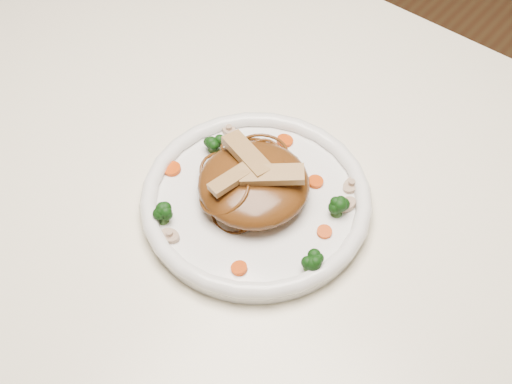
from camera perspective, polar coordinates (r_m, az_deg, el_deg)
The scene contains 19 objects.
table at distance 0.95m, azimuth -0.13°, elevation -1.98°, with size 1.20×0.80×0.75m.
plate at distance 0.83m, azimuth 0.00°, elevation -0.94°, with size 0.27×0.27×0.02m, color white.
noodle_mound at distance 0.81m, azimuth -0.19°, elevation 0.68°, with size 0.13×0.13×0.04m, color #592E10.
chicken_a at distance 0.79m, azimuth 1.32°, elevation 1.42°, with size 0.07×0.02×0.01m, color tan.
chicken_b at distance 0.81m, azimuth -0.71°, elevation 3.06°, with size 0.07×0.02×0.01m, color tan.
chicken_c at distance 0.78m, azimuth -1.94°, elevation 1.13°, with size 0.06×0.02×0.01m, color tan.
broccoli_0 at distance 0.81m, azimuth 6.69°, elevation -1.21°, with size 0.02×0.02×0.03m, color #0C360B, non-canonical shape.
broccoli_1 at distance 0.87m, azimuth -3.56°, elevation 4.16°, with size 0.03×0.03×0.03m, color #0C360B, non-canonical shape.
broccoli_2 at distance 0.80m, azimuth -7.73°, elevation -1.73°, with size 0.03×0.03×0.03m, color #0C360B, non-canonical shape.
broccoli_3 at distance 0.76m, azimuth 4.47°, elevation -5.60°, with size 0.03×0.03×0.03m, color #0C360B, non-canonical shape.
carrot_0 at distance 0.84m, azimuth 4.92°, elevation 0.85°, with size 0.02×0.02×0.01m, color #DD4008.
carrot_1 at distance 0.86m, azimuth -6.92°, elevation 1.90°, with size 0.02×0.02×0.01m, color #DD4008.
carrot_2 at distance 0.80m, azimuth 5.64°, elevation -3.28°, with size 0.02×0.02×0.01m, color #DD4008.
carrot_3 at distance 0.88m, azimuth 2.39°, elevation 4.24°, with size 0.02×0.02×0.01m, color #DD4008.
carrot_4 at distance 0.77m, azimuth -1.40°, elevation -6.28°, with size 0.02×0.02×0.01m, color #DD4008.
mushroom_0 at distance 0.80m, azimuth -7.10°, elevation -3.59°, with size 0.02×0.02×0.01m, color #BFA78F.
mushroom_1 at distance 0.82m, azimuth 7.41°, elevation -1.06°, with size 0.03×0.03×0.01m, color #BFA78F.
mushroom_2 at distance 0.90m, azimuth -2.24°, elevation 5.08°, with size 0.02×0.02×0.01m, color #BFA78F.
mushroom_3 at distance 0.84m, azimuth 7.85°, elevation 0.54°, with size 0.03×0.03×0.01m, color #BFA78F.
Camera 1 is at (0.36, -0.44, 1.42)m, focal length 48.65 mm.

